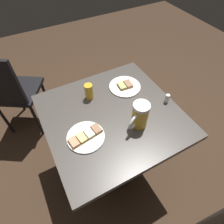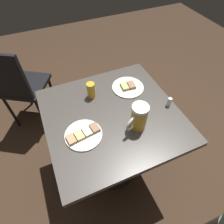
{
  "view_description": "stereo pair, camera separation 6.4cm",
  "coord_description": "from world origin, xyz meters",
  "px_view_note": "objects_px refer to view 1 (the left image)",
  "views": [
    {
      "loc": [
        -0.66,
        0.35,
        1.67
      ],
      "look_at": [
        0.0,
        0.0,
        0.78
      ],
      "focal_mm": 30.13,
      "sensor_mm": 36.0,
      "label": 1
    },
    {
      "loc": [
        -0.69,
        0.3,
        1.67
      ],
      "look_at": [
        0.0,
        0.0,
        0.78
      ],
      "focal_mm": 30.13,
      "sensor_mm": 36.0,
      "label": 2
    }
  ],
  "objects_px": {
    "cafe_chair": "(12,91)",
    "plate_far": "(125,86)",
    "beer_mug": "(140,116)",
    "beer_glass_small": "(89,92)",
    "salt_shaker": "(167,98)",
    "plate_near": "(86,136)"
  },
  "relations": [
    {
      "from": "plate_near",
      "to": "beer_glass_small",
      "type": "relative_size",
      "value": 1.94
    },
    {
      "from": "plate_far",
      "to": "beer_mug",
      "type": "relative_size",
      "value": 1.3
    },
    {
      "from": "beer_mug",
      "to": "beer_glass_small",
      "type": "relative_size",
      "value": 1.55
    },
    {
      "from": "salt_shaker",
      "to": "cafe_chair",
      "type": "relative_size",
      "value": 0.07
    },
    {
      "from": "cafe_chair",
      "to": "salt_shaker",
      "type": "bearing_deg",
      "value": -12.44
    },
    {
      "from": "cafe_chair",
      "to": "beer_glass_small",
      "type": "bearing_deg",
      "value": -19.88
    },
    {
      "from": "beer_mug",
      "to": "salt_shaker",
      "type": "relative_size",
      "value": 2.76
    },
    {
      "from": "beer_glass_small",
      "to": "beer_mug",
      "type": "bearing_deg",
      "value": -154.8
    },
    {
      "from": "cafe_chair",
      "to": "plate_far",
      "type": "bearing_deg",
      "value": -8.75
    },
    {
      "from": "plate_near",
      "to": "beer_mug",
      "type": "height_order",
      "value": "beer_mug"
    },
    {
      "from": "plate_near",
      "to": "salt_shaker",
      "type": "xyz_separation_m",
      "value": [
        0.01,
        -0.58,
        0.02
      ]
    },
    {
      "from": "plate_far",
      "to": "cafe_chair",
      "type": "xyz_separation_m",
      "value": [
        0.65,
        0.76,
        -0.24
      ]
    },
    {
      "from": "plate_far",
      "to": "beer_glass_small",
      "type": "bearing_deg",
      "value": 85.14
    },
    {
      "from": "beer_mug",
      "to": "beer_glass_small",
      "type": "bearing_deg",
      "value": 25.2
    },
    {
      "from": "plate_near",
      "to": "plate_far",
      "type": "bearing_deg",
      "value": -57.83
    },
    {
      "from": "beer_mug",
      "to": "salt_shaker",
      "type": "height_order",
      "value": "beer_mug"
    },
    {
      "from": "plate_near",
      "to": "beer_mug",
      "type": "distance_m",
      "value": 0.33
    },
    {
      "from": "salt_shaker",
      "to": "beer_glass_small",
      "type": "bearing_deg",
      "value": 57.49
    },
    {
      "from": "plate_near",
      "to": "beer_glass_small",
      "type": "xyz_separation_m",
      "value": [
        0.28,
        -0.15,
        0.05
      ]
    },
    {
      "from": "salt_shaker",
      "to": "beer_mug",
      "type": "bearing_deg",
      "value": 104.78
    },
    {
      "from": "salt_shaker",
      "to": "cafe_chair",
      "type": "height_order",
      "value": "cafe_chair"
    },
    {
      "from": "plate_far",
      "to": "plate_near",
      "type": "bearing_deg",
      "value": 122.17
    }
  ]
}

